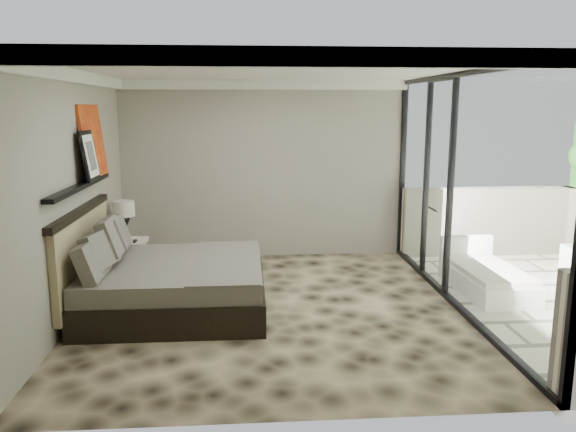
{
  "coord_description": "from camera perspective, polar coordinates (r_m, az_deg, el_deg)",
  "views": [
    {
      "loc": [
        -0.27,
        -6.44,
        2.39
      ],
      "look_at": [
        0.23,
        0.4,
        1.06
      ],
      "focal_mm": 35.0,
      "sensor_mm": 36.0,
      "label": 1
    }
  ],
  "objects": [
    {
      "name": "floor",
      "position": [
        6.87,
        -1.7,
        -9.37
      ],
      "size": [
        5.0,
        5.0,
        0.0
      ],
      "primitive_type": "plane",
      "color": "black",
      "rests_on": "ground"
    },
    {
      "name": "ceiling",
      "position": [
        6.46,
        -1.85,
        14.53
      ],
      "size": [
        4.5,
        5.0,
        0.02
      ],
      "primitive_type": "cube",
      "color": "silver",
      "rests_on": "back_wall"
    },
    {
      "name": "back_wall",
      "position": [
        8.99,
        -2.46,
        4.65
      ],
      "size": [
        4.5,
        0.02,
        2.8
      ],
      "primitive_type": "cube",
      "color": "gray",
      "rests_on": "floor"
    },
    {
      "name": "left_wall",
      "position": [
        6.8,
        -20.98,
        1.89
      ],
      "size": [
        0.02,
        5.0,
        2.8
      ],
      "primitive_type": "cube",
      "color": "gray",
      "rests_on": "floor"
    },
    {
      "name": "glass_wall",
      "position": [
        6.99,
        17.01,
        2.36
      ],
      "size": [
        0.08,
        5.0,
        2.8
      ],
      "primitive_type": "cube",
      "color": "white",
      "rests_on": "floor"
    },
    {
      "name": "terrace_slab",
      "position": [
        7.98,
        26.62,
        -8.11
      ],
      "size": [
        3.0,
        5.0,
        0.12
      ],
      "primitive_type": "cube",
      "color": "beige",
      "rests_on": "ground"
    },
    {
      "name": "picture_ledge",
      "position": [
        6.87,
        -20.33,
        2.86
      ],
      "size": [
        0.12,
        2.2,
        0.05
      ],
      "primitive_type": "cube",
      "color": "black",
      "rests_on": "left_wall"
    },
    {
      "name": "bed",
      "position": [
        6.9,
        -12.21,
        -6.48
      ],
      "size": [
        2.15,
        2.08,
        1.19
      ],
      "color": "black",
      "rests_on": "floor"
    },
    {
      "name": "nightstand",
      "position": [
        8.41,
        -15.88,
        -4.14
      ],
      "size": [
        0.67,
        0.67,
        0.51
      ],
      "primitive_type": "cube",
      "rotation": [
        0.0,
        0.0,
        0.4
      ],
      "color": "black",
      "rests_on": "floor"
    },
    {
      "name": "table_lamp",
      "position": [
        8.26,
        -16.35,
        0.05
      ],
      "size": [
        0.31,
        0.31,
        0.58
      ],
      "color": "black",
      "rests_on": "nightstand"
    },
    {
      "name": "abstract_canvas",
      "position": [
        7.49,
        -19.25,
        7.2
      ],
      "size": [
        0.13,
        0.9,
        0.9
      ],
      "primitive_type": "cube",
      "rotation": [
        0.0,
        -0.1,
        0.0
      ],
      "color": "red",
      "rests_on": "picture_ledge"
    },
    {
      "name": "framed_print",
      "position": [
        7.11,
        -19.53,
        5.8
      ],
      "size": [
        0.11,
        0.5,
        0.6
      ],
      "primitive_type": "cube",
      "rotation": [
        0.0,
        -0.14,
        0.0
      ],
      "color": "black",
      "rests_on": "picture_ledge"
    },
    {
      "name": "lounger",
      "position": [
        7.91,
        19.43,
        -5.85
      ],
      "size": [
        0.81,
        1.54,
        0.59
      ],
      "rotation": [
        0.0,
        0.0,
        0.04
      ],
      "color": "white",
      "rests_on": "terrace_slab"
    }
  ]
}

